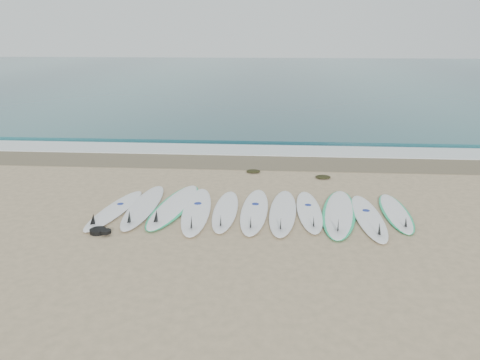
# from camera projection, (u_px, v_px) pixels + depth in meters

# --- Properties ---
(ground) EXTENTS (120.00, 120.00, 0.00)m
(ground) POSITION_uv_depth(u_px,v_px,m) (253.00, 213.00, 10.19)
(ground) COLOR tan
(ocean) EXTENTS (120.00, 55.00, 0.03)m
(ocean) POSITION_uv_depth(u_px,v_px,m) (270.00, 75.00, 41.05)
(ocean) COLOR #1F525B
(ocean) RESTS_ON ground
(wet_sand_band) EXTENTS (120.00, 1.80, 0.01)m
(wet_sand_band) POSITION_uv_depth(u_px,v_px,m) (260.00, 162.00, 14.08)
(wet_sand_band) COLOR brown
(wet_sand_band) RESTS_ON ground
(foam_band) EXTENTS (120.00, 1.40, 0.04)m
(foam_band) POSITION_uv_depth(u_px,v_px,m) (261.00, 150.00, 15.40)
(foam_band) COLOR silver
(foam_band) RESTS_ON ground
(wave_crest) EXTENTS (120.00, 1.00, 0.10)m
(wave_crest) POSITION_uv_depth(u_px,v_px,m) (262.00, 139.00, 16.82)
(wave_crest) COLOR #1F525B
(wave_crest) RESTS_ON ground
(surfboard_0) EXTENTS (0.90, 2.58, 0.32)m
(surfboard_0) POSITION_uv_depth(u_px,v_px,m) (114.00, 210.00, 10.17)
(surfboard_0) COLOR white
(surfboard_0) RESTS_ON ground
(surfboard_1) EXTENTS (0.61, 2.83, 0.36)m
(surfboard_1) POSITION_uv_depth(u_px,v_px,m) (143.00, 207.00, 10.36)
(surfboard_1) COLOR silver
(surfboard_1) RESTS_ON ground
(surfboard_2) EXTENTS (1.09, 2.98, 0.37)m
(surfboard_2) POSITION_uv_depth(u_px,v_px,m) (173.00, 206.00, 10.42)
(surfboard_2) COLOR white
(surfboard_2) RESTS_ON ground
(surfboard_3) EXTENTS (0.79, 2.91, 0.37)m
(surfboard_3) POSITION_uv_depth(u_px,v_px,m) (196.00, 211.00, 10.12)
(surfboard_3) COLOR white
(surfboard_3) RESTS_ON ground
(surfboard_4) EXTENTS (0.52, 2.51, 0.32)m
(surfboard_4) POSITION_uv_depth(u_px,v_px,m) (225.00, 211.00, 10.13)
(surfboard_4) COLOR white
(surfboard_4) RESTS_ON ground
(surfboard_5) EXTENTS (0.66, 2.79, 0.35)m
(surfboard_5) POSITION_uv_depth(u_px,v_px,m) (254.00, 211.00, 10.11)
(surfboard_5) COLOR white
(surfboard_5) RESTS_ON ground
(surfboard_6) EXTENTS (0.74, 2.79, 0.35)m
(surfboard_6) POSITION_uv_depth(u_px,v_px,m) (283.00, 212.00, 10.04)
(surfboard_6) COLOR white
(surfboard_6) RESTS_ON ground
(surfboard_7) EXTENTS (0.59, 2.53, 0.32)m
(surfboard_7) POSITION_uv_depth(u_px,v_px,m) (309.00, 211.00, 10.11)
(surfboard_7) COLOR white
(surfboard_7) RESTS_ON ground
(surfboard_8) EXTENTS (1.13, 3.00, 0.37)m
(surfboard_8) POSITION_uv_depth(u_px,v_px,m) (339.00, 213.00, 10.02)
(surfboard_8) COLOR white
(surfboard_8) RESTS_ON ground
(surfboard_9) EXTENTS (0.59, 2.67, 0.34)m
(surfboard_9) POSITION_uv_depth(u_px,v_px,m) (369.00, 218.00, 9.76)
(surfboard_9) COLOR white
(surfboard_9) RESTS_ON ground
(surfboard_10) EXTENTS (0.62, 2.38, 0.30)m
(surfboard_10) POSITION_uv_depth(u_px,v_px,m) (396.00, 213.00, 10.06)
(surfboard_10) COLOR white
(surfboard_10) RESTS_ON ground
(seaweed_near) EXTENTS (0.39, 0.31, 0.08)m
(seaweed_near) POSITION_uv_depth(u_px,v_px,m) (253.00, 171.00, 13.05)
(seaweed_near) COLOR black
(seaweed_near) RESTS_ON ground
(seaweed_far) EXTENTS (0.41, 0.32, 0.08)m
(seaweed_far) POSITION_uv_depth(u_px,v_px,m) (323.00, 177.00, 12.54)
(seaweed_far) COLOR black
(seaweed_far) RESTS_ON ground
(leash_coil) EXTENTS (0.46, 0.36, 0.11)m
(leash_coil) POSITION_uv_depth(u_px,v_px,m) (100.00, 231.00, 9.13)
(leash_coil) COLOR black
(leash_coil) RESTS_ON ground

